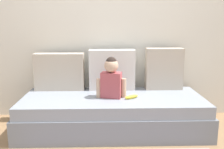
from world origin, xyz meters
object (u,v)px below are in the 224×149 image
object	(u,v)px
couch	(113,113)
throw_pillow_left	(60,72)
throw_pillow_right	(164,69)
toddler	(111,78)
throw_pillow_center	(112,70)
banana	(132,97)

from	to	relation	value
couch	throw_pillow_left	xyz separation A→B (m)	(-0.64, 0.31, 0.42)
throw_pillow_left	throw_pillow_right	bearing A→B (deg)	0.00
toddler	throw_pillow_center	bearing A→B (deg)	87.06
throw_pillow_left	toddler	distance (m)	0.71
throw_pillow_left	throw_pillow_center	distance (m)	0.64
throw_pillow_left	banana	world-z (taller)	throw_pillow_left
throw_pillow_left	banana	size ratio (longest dim) A/B	3.47
toddler	throw_pillow_right	bearing A→B (deg)	27.61
couch	throw_pillow_center	bearing A→B (deg)	90.00
couch	toddler	bearing A→B (deg)	-118.90
throw_pillow_left	toddler	world-z (taller)	toddler
throw_pillow_left	throw_pillow_center	world-z (taller)	throw_pillow_center
throw_pillow_center	banana	xyz separation A→B (m)	(0.20, -0.39, -0.22)
throw_pillow_right	banana	world-z (taller)	throw_pillow_right
throw_pillow_center	throw_pillow_right	size ratio (longest dim) A/B	1.10
throw_pillow_center	toddler	size ratio (longest dim) A/B	1.23
throw_pillow_center	throw_pillow_right	bearing A→B (deg)	0.00
couch	throw_pillow_left	size ratio (longest dim) A/B	3.48
throw_pillow_left	toddler	size ratio (longest dim) A/B	1.31
couch	banana	size ratio (longest dim) A/B	12.08
toddler	banana	xyz separation A→B (m)	(0.22, -0.05, -0.20)
throw_pillow_center	throw_pillow_right	xyz separation A→B (m)	(0.64, 0.00, 0.01)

